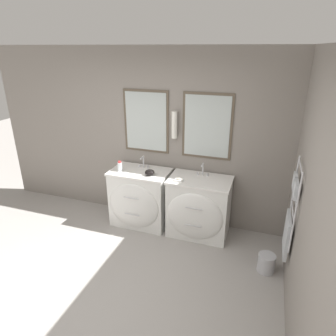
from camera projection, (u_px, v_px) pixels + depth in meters
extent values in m
plane|color=#9E9993|center=(85.00, 315.00, 3.09)|extent=(16.00, 16.00, 0.00)
cube|color=gray|center=(157.00, 138.00, 4.49)|extent=(5.51, 0.06, 2.60)
cube|color=brown|center=(146.00, 122.00, 4.41)|extent=(0.70, 0.01, 0.93)
cube|color=#B2BCBA|center=(146.00, 122.00, 4.40)|extent=(0.63, 0.01, 0.86)
cube|color=brown|center=(207.00, 126.00, 4.14)|extent=(0.70, 0.01, 0.93)
cube|color=#B2BCBA|center=(207.00, 127.00, 4.13)|extent=(0.63, 0.01, 0.86)
cylinder|color=white|center=(174.00, 125.00, 4.23)|extent=(0.08, 0.08, 0.39)
cube|color=silver|center=(176.00, 124.00, 4.27)|extent=(0.05, 0.02, 0.08)
cube|color=gray|center=(307.00, 191.00, 2.85)|extent=(0.06, 4.18, 2.60)
cylinder|color=silver|center=(295.00, 215.00, 2.98)|extent=(0.02, 0.02, 0.92)
cylinder|color=silver|center=(293.00, 194.00, 3.40)|extent=(0.02, 0.02, 0.92)
cylinder|color=silver|center=(301.00, 166.00, 3.03)|extent=(0.02, 0.48, 0.02)
cylinder|color=silver|center=(298.00, 182.00, 3.10)|extent=(0.02, 0.48, 0.02)
cylinder|color=silver|center=(295.00, 196.00, 3.16)|extent=(0.02, 0.48, 0.02)
cylinder|color=silver|center=(293.00, 211.00, 3.23)|extent=(0.02, 0.48, 0.02)
cylinder|color=silver|center=(290.00, 224.00, 3.29)|extent=(0.02, 0.48, 0.02)
cylinder|color=silver|center=(288.00, 237.00, 3.35)|extent=(0.02, 0.48, 0.02)
cube|color=#B7BCC1|center=(287.00, 235.00, 3.35)|extent=(0.04, 0.41, 0.45)
cube|color=#B7BCC1|center=(296.00, 190.00, 3.03)|extent=(0.04, 0.16, 0.18)
cube|color=#B7BCC1|center=(295.00, 182.00, 3.21)|extent=(0.04, 0.16, 0.18)
cube|color=white|center=(141.00, 198.00, 4.58)|extent=(0.85, 0.52, 0.84)
ellipsoid|color=white|center=(134.00, 206.00, 4.35)|extent=(0.78, 0.12, 0.70)
cube|color=white|center=(140.00, 172.00, 4.42)|extent=(0.87, 0.55, 0.03)
ellipsoid|color=white|center=(139.00, 174.00, 4.40)|extent=(0.39, 0.34, 0.07)
cylinder|color=silver|center=(131.00, 198.00, 4.23)|extent=(0.23, 0.01, 0.01)
cylinder|color=silver|center=(132.00, 214.00, 4.33)|extent=(0.23, 0.01, 0.01)
cube|color=white|center=(199.00, 208.00, 4.31)|extent=(0.85, 0.52, 0.84)
ellipsoid|color=white|center=(195.00, 217.00, 4.08)|extent=(0.78, 0.12, 0.70)
cube|color=white|center=(200.00, 180.00, 4.15)|extent=(0.87, 0.55, 0.03)
ellipsoid|color=white|center=(200.00, 182.00, 4.13)|extent=(0.39, 0.34, 0.07)
cylinder|color=silver|center=(194.00, 208.00, 3.96)|extent=(0.23, 0.01, 0.01)
cylinder|color=silver|center=(193.00, 226.00, 4.06)|extent=(0.23, 0.01, 0.01)
cylinder|color=silver|center=(143.00, 162.00, 4.51)|extent=(0.02, 0.02, 0.19)
cylinder|color=silver|center=(142.00, 158.00, 4.43)|extent=(0.02, 0.10, 0.02)
cylinder|color=silver|center=(139.00, 166.00, 4.55)|extent=(0.03, 0.03, 0.04)
cylinder|color=silver|center=(148.00, 167.00, 4.51)|extent=(0.03, 0.03, 0.04)
cylinder|color=silver|center=(203.00, 169.00, 4.23)|extent=(0.02, 0.02, 0.19)
cylinder|color=silver|center=(202.00, 165.00, 4.16)|extent=(0.02, 0.10, 0.02)
cylinder|color=silver|center=(198.00, 173.00, 4.28)|extent=(0.03, 0.03, 0.04)
cylinder|color=silver|center=(207.00, 175.00, 4.24)|extent=(0.03, 0.03, 0.04)
cylinder|color=silver|center=(120.00, 167.00, 4.39)|extent=(0.07, 0.07, 0.13)
cylinder|color=red|center=(120.00, 162.00, 4.36)|extent=(0.05, 0.05, 0.02)
ellipsoid|color=black|center=(150.00, 172.00, 4.25)|extent=(0.14, 0.14, 0.08)
cube|color=white|center=(179.00, 180.00, 4.08)|extent=(0.12, 0.08, 0.02)
ellipsoid|color=#F2E5CC|center=(179.00, 179.00, 4.07)|extent=(0.07, 0.05, 0.02)
cylinder|color=#B7B7BC|center=(266.00, 263.00, 3.66)|extent=(0.21, 0.21, 0.23)
torus|color=#B7B7BC|center=(267.00, 256.00, 3.62)|extent=(0.21, 0.21, 0.01)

